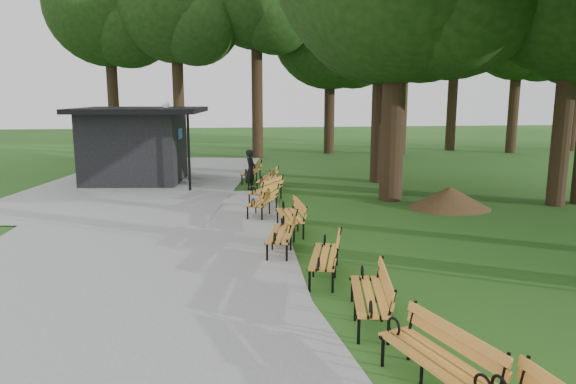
{
  "coord_description": "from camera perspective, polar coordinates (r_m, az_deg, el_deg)",
  "views": [
    {
      "loc": [
        -1.74,
        -8.96,
        3.7
      ],
      "look_at": [
        0.05,
        4.84,
        1.1
      ],
      "focal_mm": 32.94,
      "sensor_mm": 36.0,
      "label": 1
    }
  ],
  "objects": [
    {
      "name": "bench_9",
      "position": [
        22.36,
        -3.99,
        2.17
      ],
      "size": [
        1.11,
        2.0,
        0.88
      ],
      "primitive_type": null,
      "rotation": [
        0.0,
        0.0,
        -1.84
      ],
      "color": "orange",
      "rests_on": "ground"
    },
    {
      "name": "ground",
      "position": [
        9.85,
        3.41,
        -11.51
      ],
      "size": [
        100.0,
        100.0,
        0.0
      ],
      "primitive_type": "plane",
      "color": "#1F4F16",
      "rests_on": "ground"
    },
    {
      "name": "bench_1",
      "position": [
        7.12,
        15.7,
        -17.09
      ],
      "size": [
        1.17,
        2.0,
        0.88
      ],
      "primitive_type": null,
      "rotation": [
        0.0,
        0.0,
        -1.27
      ],
      "color": "orange",
      "rests_on": "ground"
    },
    {
      "name": "bench_7",
      "position": [
        18.16,
        -2.43,
        0.23
      ],
      "size": [
        1.5,
        1.97,
        0.88
      ],
      "primitive_type": null,
      "rotation": [
        0.0,
        0.0,
        -2.09
      ],
      "color": "orange",
      "rests_on": "ground"
    },
    {
      "name": "tree_backdrop",
      "position": [
        33.45,
        7.55,
        18.4
      ],
      "size": [
        36.49,
        9.86,
        16.6
      ],
      "primitive_type": null,
      "color": "black",
      "rests_on": "ground"
    },
    {
      "name": "bench_4",
      "position": [
        12.51,
        -0.72,
        -4.52
      ],
      "size": [
        1.07,
        2.0,
        0.88
      ],
      "primitive_type": null,
      "rotation": [
        0.0,
        0.0,
        -1.81
      ],
      "color": "orange",
      "rests_on": "ground"
    },
    {
      "name": "bench_3",
      "position": [
        10.82,
        3.94,
        -6.99
      ],
      "size": [
        1.12,
        2.0,
        0.88
      ],
      "primitive_type": null,
      "rotation": [
        0.0,
        0.0,
        -1.84
      ],
      "color": "orange",
      "rests_on": "ground"
    },
    {
      "name": "lamp_post",
      "position": [
        22.35,
        -12.97,
        7.09
      ],
      "size": [
        0.32,
        0.32,
        3.43
      ],
      "color": "black",
      "rests_on": "ground"
    },
    {
      "name": "bench_2",
      "position": [
        8.9,
        8.74,
        -11.03
      ],
      "size": [
        0.99,
        1.99,
        0.88
      ],
      "primitive_type": null,
      "rotation": [
        0.0,
        0.0,
        -1.76
      ],
      "color": "orange",
      "rests_on": "ground"
    },
    {
      "name": "kiosk",
      "position": [
        23.01,
        -16.23,
        4.84
      ],
      "size": [
        5.43,
        4.85,
        3.13
      ],
      "primitive_type": null,
      "rotation": [
        0.0,
        0.0,
        -0.11
      ],
      "color": "black",
      "rests_on": "ground"
    },
    {
      "name": "dirt_mound",
      "position": [
        18.04,
        17.06,
        -0.55
      ],
      "size": [
        2.25,
        2.25,
        0.72
      ],
      "primitive_type": "cone",
      "color": "#47301C",
      "rests_on": "ground"
    },
    {
      "name": "bench_5",
      "position": [
        14.3,
        0.19,
        -2.6
      ],
      "size": [
        0.7,
        1.92,
        0.88
      ],
      "primitive_type": null,
      "rotation": [
        0.0,
        0.0,
        -1.54
      ],
      "color": "orange",
      "rests_on": "ground"
    },
    {
      "name": "path",
      "position": [
        12.71,
        -17.41,
        -6.7
      ],
      "size": [
        12.0,
        38.0,
        0.06
      ],
      "primitive_type": "cube",
      "color": "gray",
      "rests_on": "ground"
    },
    {
      "name": "bench_8",
      "position": [
        20.48,
        -2.26,
        1.41
      ],
      "size": [
        1.15,
        2.0,
        0.88
      ],
      "primitive_type": null,
      "rotation": [
        0.0,
        0.0,
        -1.86
      ],
      "color": "orange",
      "rests_on": "ground"
    },
    {
      "name": "bench_6",
      "position": [
        16.3,
        -2.77,
        -0.97
      ],
      "size": [
        1.28,
        2.0,
        0.88
      ],
      "primitive_type": null,
      "rotation": [
        0.0,
        0.0,
        -1.94
      ],
      "color": "orange",
      "rests_on": "ground"
    },
    {
      "name": "person",
      "position": [
        20.57,
        -4.05,
        2.4
      ],
      "size": [
        0.56,
        0.67,
        1.56
      ],
      "primitive_type": "imported",
      "rotation": [
        0.0,
        0.0,
        1.18
      ],
      "color": "black",
      "rests_on": "ground"
    }
  ]
}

